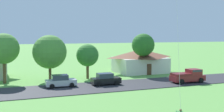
{
  "coord_description": "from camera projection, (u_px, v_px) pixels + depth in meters",
  "views": [
    {
      "loc": [
        -7.32,
        -5.64,
        7.46
      ],
      "look_at": [
        0.73,
        15.47,
        5.6
      ],
      "focal_mm": 43.3,
      "sensor_mm": 36.0,
      "label": 1
    }
  ],
  "objects": [
    {
      "name": "tree_near_left",
      "position": [
        143.0,
        45.0,
        48.64
      ],
      "size": [
        4.11,
        4.11,
        7.53
      ],
      "color": "#4C3823",
      "rests_on": "ground"
    },
    {
      "name": "tree_far_right",
      "position": [
        50.0,
        52.0,
        42.45
      ],
      "size": [
        5.33,
        5.33,
        7.3
      ],
      "color": "brown",
      "rests_on": "ground"
    },
    {
      "name": "pickup_truck_maroon_west_side",
      "position": [
        188.0,
        76.0,
        41.13
      ],
      "size": [
        5.25,
        2.43,
        1.99
      ],
      "color": "maroon",
      "rests_on": "road_strip"
    },
    {
      "name": "tree_center",
      "position": [
        4.0,
        49.0,
        40.29
      ],
      "size": [
        4.59,
        4.59,
        7.56
      ],
      "color": "brown",
      "rests_on": "ground"
    },
    {
      "name": "road_strip",
      "position": [
        69.0,
        89.0,
        36.32
      ],
      "size": [
        160.0,
        7.75,
        0.08
      ],
      "primitive_type": "cube",
      "color": "#2D2D33",
      "rests_on": "ground"
    },
    {
      "name": "parked_car_black_mid_west",
      "position": [
        106.0,
        79.0,
        39.28
      ],
      "size": [
        4.2,
        2.09,
        1.68
      ],
      "color": "black",
      "rests_on": "road_strip"
    },
    {
      "name": "tree_near_right",
      "position": [
        87.0,
        55.0,
        44.71
      ],
      "size": [
        3.71,
        3.71,
        5.78
      ],
      "color": "brown",
      "rests_on": "ground"
    },
    {
      "name": "parked_car_silver_mid_east",
      "position": [
        61.0,
        81.0,
        37.68
      ],
      "size": [
        4.23,
        2.13,
        1.68
      ],
      "color": "#B7BCC1",
      "rests_on": "road_strip"
    },
    {
      "name": "house_left_center",
      "position": [
        140.0,
        60.0,
        52.45
      ],
      "size": [
        9.92,
        7.96,
        4.47
      ],
      "color": "silver",
      "rests_on": "ground"
    }
  ]
}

